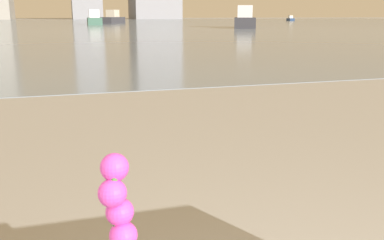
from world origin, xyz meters
TOP-DOWN VIEW (x-y plane):
  - harbor_water at (0.00, 62.00)m, footprint 180.00×110.00m
  - harbor_boat_0 at (6.46, 60.73)m, footprint 3.87×5.03m
  - harbor_boat_3 at (15.63, 37.18)m, footprint 3.75×5.62m
  - harbor_boat_4 at (3.42, 53.61)m, footprint 1.80×4.78m
  - harbor_boat_5 at (42.76, 76.69)m, footprint 1.53×2.82m

SIDE VIEW (x-z plane):
  - harbor_water at x=0.00m, z-range 0.00..0.01m
  - harbor_boat_5 at x=42.76m, z-range -0.14..0.87m
  - harbor_boat_4 at x=3.42m, z-range -0.25..1.52m
  - harbor_boat_0 at x=6.46m, z-range -0.26..1.56m
  - harbor_boat_3 at x=15.63m, z-range -0.29..1.71m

